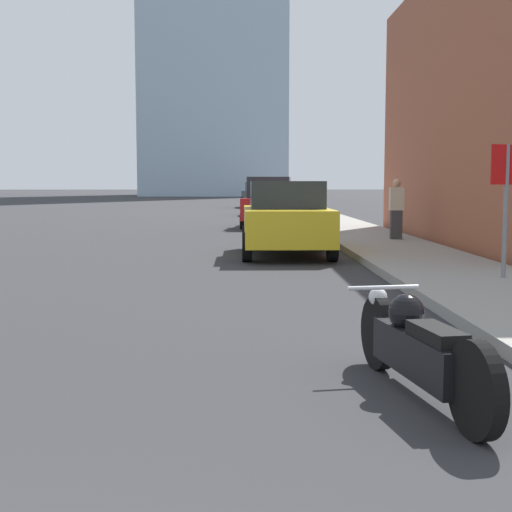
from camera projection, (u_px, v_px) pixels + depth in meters
name	position (u px, v px, depth m)	size (l,w,h in m)	color
sidewalk	(302.00, 210.00, 41.18)	(2.37, 240.00, 0.15)	gray
motorcycle	(418.00, 348.00, 5.26)	(0.67, 2.33, 0.74)	black
parked_car_yellow	(286.00, 219.00, 15.64)	(1.94, 3.88, 1.64)	gold
parked_car_red	(270.00, 203.00, 25.90)	(2.17, 4.06, 1.83)	red
parked_car_silver	(266.00, 199.00, 36.04)	(1.83, 4.31, 1.59)	#BCBCC1
parked_car_black	(258.00, 195.00, 47.38)	(2.29, 4.60, 1.71)	black
stop_sign	(506.00, 187.00, 10.78)	(0.57, 0.26, 2.02)	slate
pedestrian	(396.00, 209.00, 18.45)	(0.36, 0.22, 1.56)	#38383D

